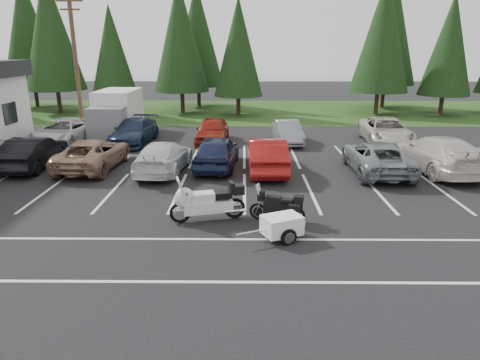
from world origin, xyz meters
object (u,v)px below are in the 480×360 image
car_far_0 (63,132)px  car_near_1 (33,152)px  adventure_motorcycle (277,204)px  car_far_1 (134,131)px  car_near_3 (164,157)px  car_near_4 (217,152)px  box_truck (115,114)px  car_near_0 (0,152)px  utility_pole (76,63)px  car_near_5 (267,155)px  car_near_2 (93,154)px  car_far_4 (386,131)px  car_far_3 (288,132)px  car_near_6 (377,157)px  car_near_7 (438,154)px  touring_motorcycle (208,199)px  cargo_trailer (282,227)px  car_far_2 (212,130)px

car_far_0 → car_near_1: bearing=-78.9°
car_far_0 → adventure_motorcycle: 16.84m
car_far_1 → car_near_3: bearing=-60.3°
car_near_4 → car_far_1: (-5.37, 5.48, -0.06)m
box_truck → car_near_0: (-3.42, -7.80, -0.72)m
utility_pole → car_near_0: (-1.42, -7.30, -3.97)m
utility_pole → adventure_motorcycle: bearing=-50.5°
car_near_0 → adventure_motorcycle: 14.67m
car_near_5 → car_near_2: bearing=-4.5°
car_far_4 → car_far_3: bearing=-176.4°
car_near_6 → car_near_7: (2.93, 0.27, 0.11)m
car_far_1 → touring_motorcycle: (5.48, -12.17, 0.06)m
car_near_6 → car_far_3: bearing=-60.7°
car_near_1 → touring_motorcycle: bearing=143.0°
car_near_5 → adventure_motorcycle: size_ratio=2.32×
car_far_0 → cargo_trailer: (12.02, -13.21, -0.38)m
car_near_2 → car_far_4: bearing=-156.7°
utility_pole → car_near_1: (0.28, -7.43, -3.93)m
car_near_5 → adventure_motorcycle: 6.13m
box_truck → car_far_4: size_ratio=1.02×
car_near_5 → car_far_1: 9.89m
car_near_7 → car_near_4: bearing=-8.4°
car_near_7 → car_far_2: (-11.04, 6.18, -0.07)m
car_near_1 → car_near_2: size_ratio=0.90×
car_near_0 → car_near_2: (4.62, -0.15, -0.01)m
utility_pole → car_near_2: 9.04m
car_near_5 → adventure_motorcycle: (0.04, -6.12, -0.16)m
utility_pole → car_near_1: utility_pole is taller
car_far_4 → car_near_6: bearing=-106.9°
car_near_0 → touring_motorcycle: bearing=146.0°
car_far_2 → car_far_3: bearing=2.0°
car_far_3 → touring_motorcycle: (-3.90, -12.33, 0.12)m
car_far_1 → car_far_2: (4.77, 0.18, 0.04)m
car_near_4 → car_near_0: bearing=4.5°
box_truck → adventure_motorcycle: (9.59, -14.57, -0.81)m
car_near_6 → car_far_0: 18.04m
box_truck → car_near_4: box_truck is taller
car_far_0 → touring_motorcycle: 15.22m
box_truck → car_near_4: size_ratio=1.20×
car_near_6 → touring_motorcycle: size_ratio=1.85×
car_far_4 → cargo_trailer: (-7.49, -13.71, -0.38)m
car_near_1 → touring_motorcycle: size_ratio=1.63×
utility_pole → car_near_3: size_ratio=1.82×
car_near_3 → car_near_4: 2.55m
car_near_2 → box_truck: bearing=-77.9°
utility_pole → adventure_motorcycle: utility_pole is taller
car_near_0 → car_far_0: (1.04, 5.07, 0.03)m
car_far_3 → car_far_0: bearing=178.2°
car_near_2 → adventure_motorcycle: car_near_2 is taller
car_near_0 → car_far_3: car_near_0 is taller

